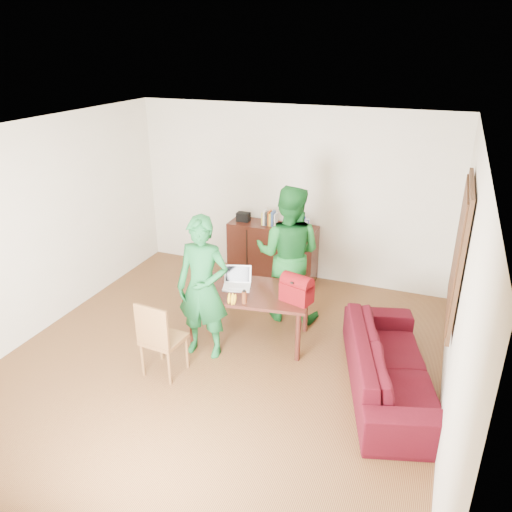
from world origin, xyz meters
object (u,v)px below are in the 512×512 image
at_px(laptop, 237,285).
at_px(red_bag, 297,291).
at_px(table, 250,296).
at_px(bottle, 244,297).
at_px(person_far, 288,254).
at_px(sofa, 391,365).
at_px(chair, 164,352).
at_px(person_near, 203,288).

distance_m(laptop, red_bag, 0.80).
xyz_separation_m(table, bottle, (0.06, -0.33, 0.17)).
distance_m(table, person_far, 0.84).
xyz_separation_m(laptop, sofa, (1.98, -0.39, -0.43)).
height_order(chair, sofa, chair).
xyz_separation_m(bottle, red_bag, (0.56, 0.27, 0.05)).
relative_size(person_near, person_far, 0.94).
bearing_deg(chair, bottle, 49.29).
distance_m(chair, red_bag, 1.69).
relative_size(table, chair, 1.69).
distance_m(person_near, sofa, 2.28).
relative_size(chair, laptop, 2.40).
height_order(chair, laptop, chair).
bearing_deg(laptop, red_bag, -20.85).
relative_size(person_far, red_bag, 5.08).
relative_size(table, sofa, 0.74).
bearing_deg(laptop, person_near, -131.99).
bearing_deg(person_far, laptop, 55.64).
xyz_separation_m(person_far, bottle, (-0.20, -1.06, -0.15)).
bearing_deg(red_bag, laptop, -167.56).
distance_m(person_far, sofa, 2.01).
height_order(table, chair, chair).
relative_size(table, person_far, 0.85).
bearing_deg(red_bag, table, -168.78).
height_order(person_near, bottle, person_near).
distance_m(person_near, laptop, 0.54).
xyz_separation_m(table, sofa, (1.80, -0.39, -0.30)).
relative_size(person_near, red_bag, 4.78).
height_order(bottle, red_bag, red_bag).
bearing_deg(sofa, table, 61.17).
relative_size(person_near, bottle, 10.12).
bearing_deg(bottle, sofa, -1.98).
distance_m(person_far, red_bag, 0.87).
height_order(person_near, sofa, person_near).
bearing_deg(person_far, person_near, 57.76).
xyz_separation_m(person_near, person_far, (0.66, 1.21, 0.06)).
distance_m(person_near, person_far, 1.38).
bearing_deg(sofa, chair, 87.86).
relative_size(person_near, sofa, 0.82).
bearing_deg(person_far, red_bag, 111.00).
distance_m(table, bottle, 0.37).
xyz_separation_m(table, red_bag, (0.62, -0.06, 0.22)).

